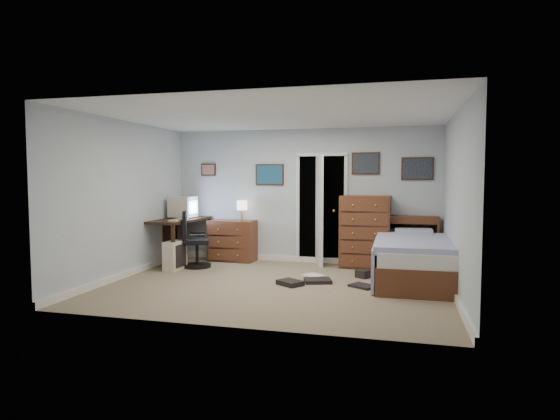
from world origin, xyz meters
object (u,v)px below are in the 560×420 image
Objects in this scene: computer_desk at (174,229)px; bed at (414,259)px; low_dresser at (232,241)px; tall_dresser at (365,232)px; office_chair at (194,246)px.

computer_desk is 4.32m from bed.
computer_desk reaches higher than low_dresser.
low_dresser reaches higher than bed.
tall_dresser is at bearing 129.08° from bed.
low_dresser is at bearing 162.65° from bed.
bed is (3.32, -1.00, -0.05)m from low_dresser.
bed is (0.81, -0.98, -0.29)m from tall_dresser.
computer_desk is at bearing -148.21° from low_dresser.
tall_dresser is at bearing -6.67° from office_chair.
office_chair is at bearing 176.24° from bed.
office_chair is (0.53, -0.28, -0.25)m from computer_desk.
computer_desk is 3.51m from tall_dresser.
computer_desk is at bearing 130.74° from office_chair.
computer_desk is at bearing 172.92° from bed.
tall_dresser reaches higher than computer_desk.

